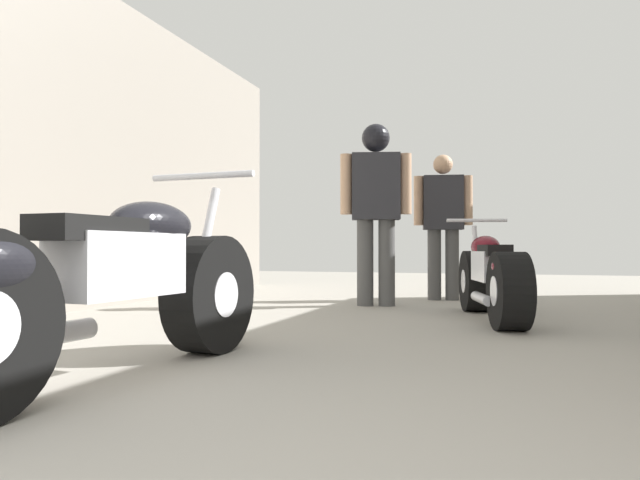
# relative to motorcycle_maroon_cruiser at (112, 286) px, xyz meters

# --- Properties ---
(ground_plane) EXTENTS (18.69, 18.69, 0.00)m
(ground_plane) POSITION_rel_motorcycle_maroon_cruiser_xyz_m (0.86, 2.10, -0.41)
(ground_plane) COLOR #9E998E
(garage_partition_left) EXTENTS (0.08, 8.57, 3.09)m
(garage_partition_left) POSITION_rel_motorcycle_maroon_cruiser_xyz_m (-2.18, 2.10, 1.14)
(garage_partition_left) COLOR gray
(garage_partition_left) RESTS_ON ground_plane
(motorcycle_maroon_cruiser) EXTENTS (0.62, 2.10, 0.98)m
(motorcycle_maroon_cruiser) POSITION_rel_motorcycle_maroon_cruiser_xyz_m (0.00, 0.00, 0.00)
(motorcycle_maroon_cruiser) COLOR black
(motorcycle_maroon_cruiser) RESTS_ON ground_plane
(motorcycle_black_naked) EXTENTS (0.71, 1.79, 0.84)m
(motorcycle_black_naked) POSITION_rel_motorcycle_maroon_cruiser_xyz_m (1.47, 2.74, -0.07)
(motorcycle_black_naked) COLOR black
(motorcycle_black_naked) RESTS_ON ground_plane
(mechanic_in_blue) EXTENTS (0.65, 0.31, 1.61)m
(mechanic_in_blue) POSITION_rel_motorcycle_maroon_cruiser_xyz_m (0.91, 4.48, 0.50)
(mechanic_in_blue) COLOR #4C4C4C
(mechanic_in_blue) RESTS_ON ground_plane
(mechanic_with_helmet) EXTENTS (0.71, 0.36, 1.81)m
(mechanic_with_helmet) POSITION_rel_motorcycle_maroon_cruiser_xyz_m (0.35, 3.61, 0.67)
(mechanic_with_helmet) COLOR #4C4C4C
(mechanic_with_helmet) RESTS_ON ground_plane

